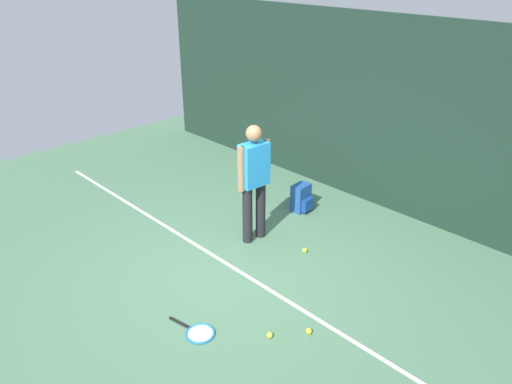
# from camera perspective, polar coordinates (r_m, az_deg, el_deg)

# --- Properties ---
(ground_plane) EXTENTS (12.00, 12.00, 0.00)m
(ground_plane) POSITION_cam_1_polar(r_m,az_deg,el_deg) (6.59, -2.53, -8.92)
(ground_plane) COLOR #4C7556
(back_fence) EXTENTS (10.00, 0.10, 2.96)m
(back_fence) POSITION_cam_1_polar(r_m,az_deg,el_deg) (8.06, 13.56, 8.67)
(back_fence) COLOR #192D23
(back_fence) RESTS_ON ground
(court_line) EXTENTS (9.00, 0.05, 0.00)m
(court_line) POSITION_cam_1_polar(r_m,az_deg,el_deg) (6.61, -2.26, -8.76)
(court_line) COLOR white
(court_line) RESTS_ON ground
(tennis_player) EXTENTS (0.25, 0.53, 1.70)m
(tennis_player) POSITION_cam_1_polar(r_m,az_deg,el_deg) (6.83, -0.23, 1.72)
(tennis_player) COLOR black
(tennis_player) RESTS_ON ground
(tennis_racket) EXTENTS (0.63, 0.38, 0.03)m
(tennis_racket) POSITION_cam_1_polar(r_m,az_deg,el_deg) (5.68, -6.59, -15.55)
(tennis_racket) COLOR black
(tennis_racket) RESTS_ON ground
(backpack) EXTENTS (0.30, 0.31, 0.44)m
(backpack) POSITION_cam_1_polar(r_m,az_deg,el_deg) (7.97, 5.19, -0.72)
(backpack) COLOR #1E478C
(backpack) RESTS_ON ground
(tennis_ball_near_player) EXTENTS (0.07, 0.07, 0.07)m
(tennis_ball_near_player) POSITION_cam_1_polar(r_m,az_deg,el_deg) (8.42, -1.41, -0.46)
(tennis_ball_near_player) COLOR #CCE033
(tennis_ball_near_player) RESTS_ON ground
(tennis_ball_by_fence) EXTENTS (0.07, 0.07, 0.07)m
(tennis_ball_by_fence) POSITION_cam_1_polar(r_m,az_deg,el_deg) (6.97, 5.56, -6.60)
(tennis_ball_by_fence) COLOR #CCE033
(tennis_ball_by_fence) RESTS_ON ground
(tennis_ball_mid_court) EXTENTS (0.07, 0.07, 0.07)m
(tennis_ball_mid_court) POSITION_cam_1_polar(r_m,az_deg,el_deg) (5.66, 6.02, -15.42)
(tennis_ball_mid_court) COLOR #CCE033
(tennis_ball_mid_court) RESTS_ON ground
(tennis_ball_far_left) EXTENTS (0.07, 0.07, 0.07)m
(tennis_ball_far_left) POSITION_cam_1_polar(r_m,az_deg,el_deg) (5.58, 1.56, -15.93)
(tennis_ball_far_left) COLOR #CCE033
(tennis_ball_far_left) RESTS_ON ground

